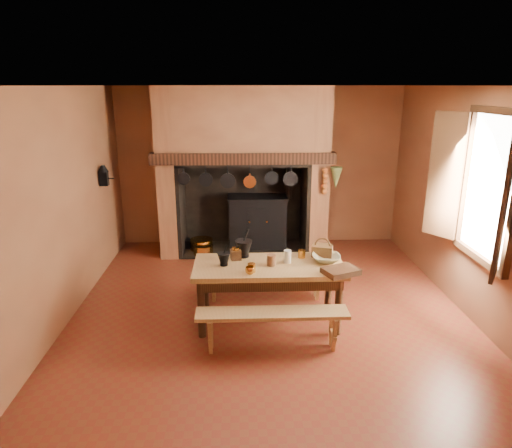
{
  "coord_description": "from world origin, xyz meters",
  "views": [
    {
      "loc": [
        -0.37,
        -5.34,
        2.81
      ],
      "look_at": [
        -0.16,
        0.3,
        1.08
      ],
      "focal_mm": 32.0,
      "sensor_mm": 36.0,
      "label": 1
    }
  ],
  "objects_px": {
    "coffee_grinder": "(236,254)",
    "mixing_bowl": "(326,258)",
    "work_table": "(269,274)",
    "wicker_basket": "(322,250)",
    "iron_range": "(258,221)",
    "bench_front": "(272,321)"
  },
  "relations": [
    {
      "from": "coffee_grinder",
      "to": "mixing_bowl",
      "type": "xyz_separation_m",
      "value": [
        1.09,
        -0.11,
        -0.03
      ]
    },
    {
      "from": "coffee_grinder",
      "to": "mixing_bowl",
      "type": "relative_size",
      "value": 0.56
    },
    {
      "from": "work_table",
      "to": "coffee_grinder",
      "type": "distance_m",
      "value": 0.47
    },
    {
      "from": "wicker_basket",
      "to": "iron_range",
      "type": "bearing_deg",
      "value": 122.0
    },
    {
      "from": "work_table",
      "to": "coffee_grinder",
      "type": "bearing_deg",
      "value": 155.68
    },
    {
      "from": "mixing_bowl",
      "to": "wicker_basket",
      "type": "distance_m",
      "value": 0.19
    },
    {
      "from": "work_table",
      "to": "mixing_bowl",
      "type": "bearing_deg",
      "value": 5.62
    },
    {
      "from": "bench_front",
      "to": "coffee_grinder",
      "type": "xyz_separation_m",
      "value": [
        -0.39,
        0.78,
        0.49
      ]
    },
    {
      "from": "work_table",
      "to": "coffee_grinder",
      "type": "relative_size",
      "value": 9.41
    },
    {
      "from": "iron_range",
      "to": "mixing_bowl",
      "type": "relative_size",
      "value": 4.75
    },
    {
      "from": "coffee_grinder",
      "to": "bench_front",
      "type": "bearing_deg",
      "value": -73.05
    },
    {
      "from": "bench_front",
      "to": "iron_range",
      "type": "bearing_deg",
      "value": 90.23
    },
    {
      "from": "iron_range",
      "to": "bench_front",
      "type": "distance_m",
      "value": 3.38
    },
    {
      "from": "bench_front",
      "to": "mixing_bowl",
      "type": "bearing_deg",
      "value": 43.9
    },
    {
      "from": "iron_range",
      "to": "work_table",
      "type": "bearing_deg",
      "value": -89.71
    },
    {
      "from": "work_table",
      "to": "mixing_bowl",
      "type": "relative_size",
      "value": 5.28
    },
    {
      "from": "coffee_grinder",
      "to": "wicker_basket",
      "type": "distance_m",
      "value": 1.07
    },
    {
      "from": "work_table",
      "to": "wicker_basket",
      "type": "bearing_deg",
      "value": 20.19
    },
    {
      "from": "coffee_grinder",
      "to": "mixing_bowl",
      "type": "bearing_deg",
      "value": -15.61
    },
    {
      "from": "coffee_grinder",
      "to": "iron_range",
      "type": "bearing_deg",
      "value": 71.82
    },
    {
      "from": "work_table",
      "to": "iron_range",
      "type": "bearing_deg",
      "value": 90.29
    },
    {
      "from": "iron_range",
      "to": "coffee_grinder",
      "type": "relative_size",
      "value": 8.47
    }
  ]
}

